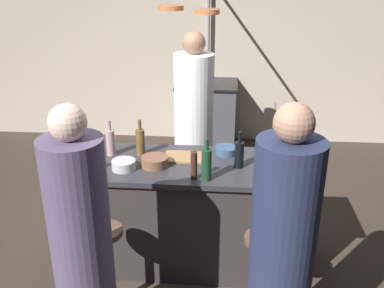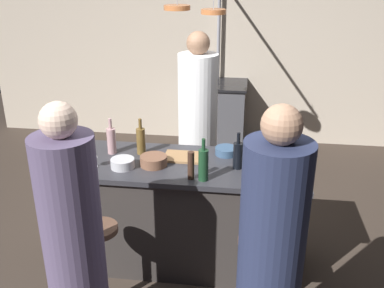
% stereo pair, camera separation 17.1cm
% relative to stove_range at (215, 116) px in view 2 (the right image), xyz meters
% --- Properties ---
extents(ground_plane, '(9.00, 9.00, 0.00)m').
position_rel_stove_range_xyz_m(ground_plane, '(0.00, -2.45, -0.45)').
color(ground_plane, '#382D26').
extents(back_wall, '(6.40, 0.16, 2.60)m').
position_rel_stove_range_xyz_m(back_wall, '(0.00, 0.40, 0.85)').
color(back_wall, '#BCAD99').
rests_on(back_wall, ground_plane).
extents(kitchen_island, '(1.80, 0.72, 0.90)m').
position_rel_stove_range_xyz_m(kitchen_island, '(0.00, -2.45, 0.01)').
color(kitchen_island, '#332D2B').
rests_on(kitchen_island, ground_plane).
extents(stove_range, '(0.80, 0.64, 0.89)m').
position_rel_stove_range_xyz_m(stove_range, '(0.00, 0.00, 0.00)').
color(stove_range, '#47474C').
rests_on(stove_range, ground_plane).
extents(chef, '(0.37, 0.37, 1.77)m').
position_rel_stove_range_xyz_m(chef, '(-0.05, -1.55, 0.38)').
color(chef, white).
rests_on(chef, ground_plane).
extents(bar_stool_left, '(0.28, 0.28, 0.68)m').
position_rel_stove_range_xyz_m(bar_stool_left, '(-0.54, -3.07, -0.07)').
color(bar_stool_left, '#4C4C51').
rests_on(bar_stool_left, ground_plane).
extents(guest_left, '(0.36, 0.36, 1.68)m').
position_rel_stove_range_xyz_m(guest_left, '(-0.55, -3.45, 0.33)').
color(guest_left, '#594C6B').
rests_on(guest_left, ground_plane).
extents(bar_stool_right, '(0.28, 0.28, 0.68)m').
position_rel_stove_range_xyz_m(bar_stool_right, '(0.54, -3.07, -0.07)').
color(bar_stool_right, '#4C4C51').
rests_on(bar_stool_right, ground_plane).
extents(guest_right, '(0.36, 0.36, 1.72)m').
position_rel_stove_range_xyz_m(guest_right, '(0.60, -3.46, 0.35)').
color(guest_right, '#262D4C').
rests_on(guest_right, ground_plane).
extents(overhead_pot_rack, '(0.60, 1.57, 2.17)m').
position_rel_stove_range_xyz_m(overhead_pot_rack, '(-0.06, -0.55, 1.21)').
color(overhead_pot_rack, gray).
rests_on(overhead_pot_rack, ground_plane).
extents(cutting_board, '(0.32, 0.22, 0.02)m').
position_rel_stove_range_xyz_m(cutting_board, '(-0.05, -2.36, 0.46)').
color(cutting_board, '#997047').
rests_on(cutting_board, kitchen_island).
extents(pepper_mill, '(0.05, 0.05, 0.21)m').
position_rel_stove_range_xyz_m(pepper_mill, '(0.05, -2.70, 0.56)').
color(pepper_mill, '#382319').
rests_on(pepper_mill, kitchen_island).
extents(wine_bottle_green, '(0.07, 0.07, 0.32)m').
position_rel_stove_range_xyz_m(wine_bottle_green, '(0.14, -2.71, 0.58)').
color(wine_bottle_green, '#193D23').
rests_on(wine_bottle_green, kitchen_island).
extents(wine_bottle_rose, '(0.07, 0.07, 0.30)m').
position_rel_stove_range_xyz_m(wine_bottle_rose, '(-0.65, -2.34, 0.57)').
color(wine_bottle_rose, '#B78C8E').
rests_on(wine_bottle_rose, kitchen_island).
extents(wine_bottle_red, '(0.07, 0.07, 0.32)m').
position_rel_stove_range_xyz_m(wine_bottle_red, '(0.62, -2.40, 0.58)').
color(wine_bottle_red, '#143319').
rests_on(wine_bottle_red, kitchen_island).
extents(wine_bottle_dark, '(0.07, 0.07, 0.29)m').
position_rel_stove_range_xyz_m(wine_bottle_dark, '(0.37, -2.48, 0.56)').
color(wine_bottle_dark, black).
rests_on(wine_bottle_dark, kitchen_island).
extents(wine_bottle_amber, '(0.07, 0.07, 0.30)m').
position_rel_stove_range_xyz_m(wine_bottle_amber, '(-0.41, -2.31, 0.57)').
color(wine_bottle_amber, brown).
rests_on(wine_bottle_amber, kitchen_island).
extents(wine_glass_near_left_guest, '(0.07, 0.07, 0.15)m').
position_rel_stove_range_xyz_m(wine_glass_near_left_guest, '(-0.71, -2.62, 0.56)').
color(wine_glass_near_left_guest, silver).
rests_on(wine_glass_near_left_guest, kitchen_island).
extents(wine_glass_near_right_guest, '(0.07, 0.07, 0.15)m').
position_rel_stove_range_xyz_m(wine_glass_near_right_guest, '(0.58, -2.48, 0.56)').
color(wine_glass_near_right_guest, silver).
rests_on(wine_glass_near_right_guest, kitchen_island).
extents(mixing_bowl_blue, '(0.18, 0.18, 0.06)m').
position_rel_stove_range_xyz_m(mixing_bowl_blue, '(0.27, -2.24, 0.48)').
color(mixing_bowl_blue, '#334C6B').
rests_on(mixing_bowl_blue, kitchen_island).
extents(mixing_bowl_steel, '(0.18, 0.18, 0.07)m').
position_rel_stove_range_xyz_m(mixing_bowl_steel, '(-0.49, -2.59, 0.49)').
color(mixing_bowl_steel, '#B7B7BC').
rests_on(mixing_bowl_steel, kitchen_island).
extents(mixing_bowl_wooden, '(0.21, 0.21, 0.08)m').
position_rel_stove_range_xyz_m(mixing_bowl_wooden, '(-0.27, -2.52, 0.49)').
color(mixing_bowl_wooden, brown).
rests_on(mixing_bowl_wooden, kitchen_island).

